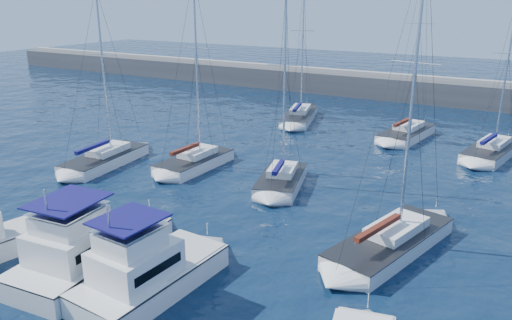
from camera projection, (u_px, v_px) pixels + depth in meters
The scene contains 11 objects.
ground at pixel (188, 262), 27.16m from camera, with size 220.00×220.00×0.00m, color black.
breakwater at pixel (416, 92), 69.58m from camera, with size 160.00×6.00×4.45m.
motor_yacht_port_inner at pixel (87, 250), 26.10m from camera, with size 4.78×9.53×4.69m.
motor_yacht_stbd_inner at pixel (146, 272), 23.94m from camera, with size 3.93×8.08×4.69m.
sailboat_mid_a at pixel (105, 159), 42.73m from camera, with size 3.95×8.67×14.82m.
sailboat_mid_b at pixel (195, 161), 41.98m from camera, with size 3.30×7.43×15.85m.
sailboat_mid_c at pixel (281, 180), 37.72m from camera, with size 4.65×7.20×14.53m.
sailboat_mid_d at pixel (391, 242), 28.24m from camera, with size 5.35×9.81×16.88m.
sailboat_back_a at pixel (299, 116), 57.99m from camera, with size 5.46×9.75×16.29m.
sailboat_back_b at pixel (407, 133), 50.73m from camera, with size 4.31×8.54×18.24m.
sailboat_back_c at pixel (492, 151), 44.95m from camera, with size 4.57×8.90×14.53m.
Camera 1 is at (15.30, -18.97, 13.73)m, focal length 35.00 mm.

